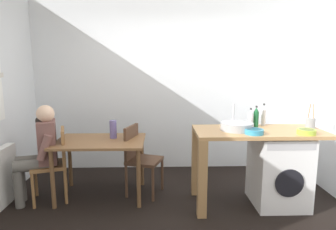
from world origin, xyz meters
TOP-DOWN VIEW (x-y plane):
  - ground_plane at (0.00, 0.00)m, footprint 5.46×5.46m
  - wall_back at (0.00, 1.75)m, footprint 4.60×0.10m
  - dining_table at (-0.88, 0.65)m, footprint 1.10×0.76m
  - chair_person_seat at (-1.43, 0.57)m, footprint 0.50×0.50m
  - chair_opposite at (-0.40, 0.72)m, footprint 0.51×0.51m
  - seated_person at (-1.59, 0.52)m, footprint 0.56×0.54m
  - kitchen_counter at (0.82, 0.37)m, footprint 1.50×0.68m
  - washing_machine at (1.29, 0.37)m, footprint 0.60×0.61m
  - sink_basin at (0.77, 0.37)m, footprint 0.38×0.38m
  - tap at (0.77, 0.55)m, footprint 0.02×0.02m
  - bottle_tall_green at (0.97, 0.52)m, footprint 0.06×0.06m
  - bottle_squat_brown at (1.05, 0.56)m, footprint 0.06×0.06m
  - bottle_clear_small at (1.17, 0.64)m, footprint 0.06×0.06m
  - mixing_bowl at (0.91, 0.17)m, footprint 0.20×0.20m
  - utensil_crock at (1.66, 0.42)m, footprint 0.11×0.11m
  - colander at (1.48, 0.15)m, footprint 0.20×0.20m
  - vase at (-0.73, 0.75)m, footprint 0.09×0.09m
  - scissors at (0.98, 0.27)m, footprint 0.15×0.06m

SIDE VIEW (x-z plane):
  - ground_plane at x=0.00m, z-range 0.00..0.00m
  - washing_machine at x=1.29m, z-range 0.00..0.86m
  - chair_person_seat at x=-1.43m, z-range 0.06..0.96m
  - chair_opposite at x=-0.40m, z-range 0.06..0.96m
  - dining_table at x=-0.88m, z-range 0.27..1.01m
  - seated_person at x=-1.59m, z-range 0.07..1.27m
  - kitchen_counter at x=0.82m, z-range 0.30..1.22m
  - vase at x=-0.73m, z-range 0.74..0.97m
  - scissors at x=0.98m, z-range 0.92..0.93m
  - colander at x=1.48m, z-range 0.92..0.98m
  - mixing_bowl at x=0.91m, z-range 0.92..0.98m
  - sink_basin at x=0.77m, z-range 0.92..1.01m
  - utensil_crock at x=1.66m, z-range 0.84..1.14m
  - bottle_tall_green at x=0.97m, z-range 0.91..1.15m
  - bottle_squat_brown at x=1.05m, z-range 0.91..1.17m
  - bottle_clear_small at x=1.17m, z-range 0.91..1.18m
  - tap at x=0.77m, z-range 0.92..1.20m
  - wall_back at x=0.00m, z-range 0.00..2.70m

